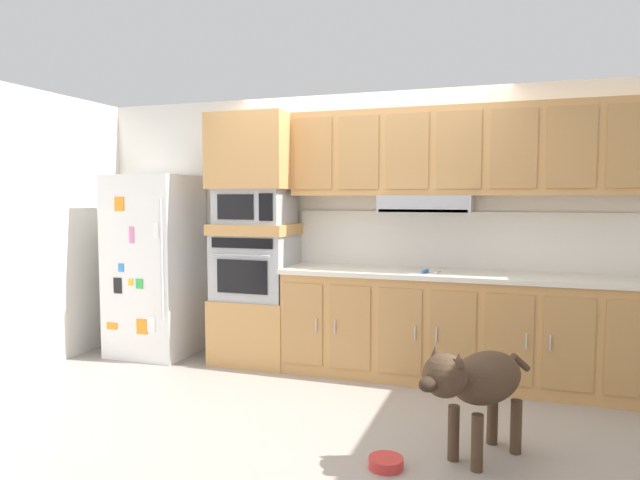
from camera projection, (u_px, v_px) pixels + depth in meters
name	position (u px, v px, depth m)	size (l,w,h in m)	color
ground_plane	(334.00, 399.00, 4.38)	(9.60, 9.60, 0.00)	#9E9389
back_kitchen_wall	(369.00, 229.00, 5.34)	(6.20, 0.12, 2.50)	silver
side_panel_left	(40.00, 230.00, 5.18)	(0.12, 7.10, 2.50)	silver
refrigerator	(155.00, 265.00, 5.62)	(0.76, 0.73, 1.76)	white
oven_base_cabinet	(257.00, 329.00, 5.39)	(0.74, 0.62, 0.60)	tan
built_in_oven	(256.00, 266.00, 5.34)	(0.70, 0.62, 0.60)	#A8AAAF
appliance_mid_shelf	(256.00, 229.00, 5.32)	(0.74, 0.62, 0.10)	tan
microwave	(255.00, 207.00, 5.30)	(0.64, 0.54, 0.32)	#A8AAAF
appliance_upper_cabinet	(255.00, 152.00, 5.26)	(0.74, 0.62, 0.68)	tan
lower_cabinet_run	(456.00, 329.00, 4.78)	(2.95, 0.63, 0.88)	tan
countertop_slab	(457.00, 275.00, 4.75)	(2.99, 0.64, 0.04)	silver
backsplash_panel	(461.00, 240.00, 5.01)	(2.99, 0.02, 0.50)	white
upper_cabinet_with_hood	(459.00, 155.00, 4.80)	(2.95, 0.48, 0.88)	tan
screwdriver	(426.00, 271.00, 4.71)	(0.15, 0.14, 0.03)	blue
dog	(477.00, 381.00, 3.32)	(0.63, 0.86, 0.71)	#473323
dog_food_bowl	(386.00, 462.00, 3.26)	(0.20, 0.20, 0.06)	red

